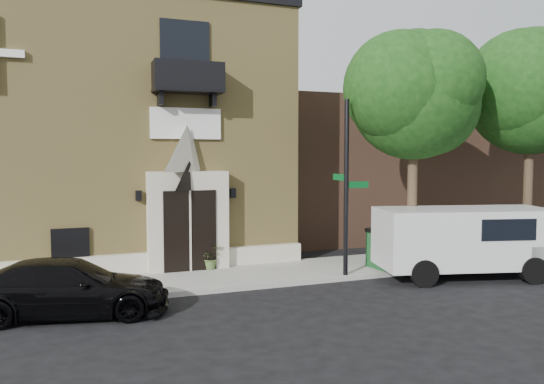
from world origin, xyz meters
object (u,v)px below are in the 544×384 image
Objects in this scene: fire_hydrant at (414,254)px; pedestrian_near at (427,234)px; dumpster at (399,247)px; black_sedan at (69,288)px; street_sign at (346,187)px; cargo_van at (470,239)px.

pedestrian_near is (1.53, 1.39, 0.37)m from fire_hydrant.
pedestrian_near reaches higher than dumpster.
black_sedan is at bearing -173.21° from fire_hydrant.
dumpster is at bearing 9.88° from street_sign.
cargo_van is 3.61× the size of pedestrian_near.
cargo_van is at bearing -18.78° from street_sign.
dumpster is at bearing 15.91° from pedestrian_near.
fire_hydrant is (2.79, 0.33, -2.31)m from street_sign.
cargo_van is at bearing -80.46° from black_sedan.
pedestrian_near is at bearing 42.18° from fire_hydrant.
black_sedan is 0.87× the size of street_sign.
cargo_van is at bearing -55.39° from fire_hydrant.
black_sedan is 11.88m from cargo_van.
black_sedan is 0.83× the size of cargo_van.
black_sedan is at bearing -178.19° from dumpster.
dumpster is at bearing 164.04° from fire_hydrant.
fire_hydrant is (-1.01, 1.47, -0.66)m from cargo_van.
street_sign is (8.06, 0.97, 2.20)m from black_sedan.
street_sign reaches higher than cargo_van.
dumpster is (-0.53, 0.15, 0.23)m from fire_hydrant.
street_sign is 3.11m from dumpster.
street_sign is 2.61× the size of dumpster.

